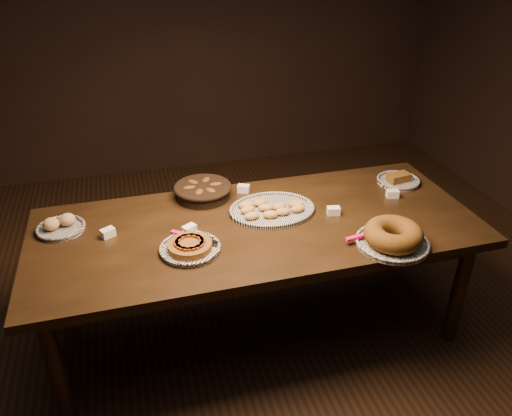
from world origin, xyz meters
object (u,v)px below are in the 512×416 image
object	(u,v)px
buffet_table	(258,235)
bundt_cake_plate	(393,237)
madeleine_platter	(271,209)
apple_tart_plate	(190,247)

from	to	relation	value
buffet_table	bundt_cake_plate	xyz separation A→B (m)	(0.60, -0.38, 0.12)
buffet_table	madeleine_platter	size ratio (longest dim) A/B	4.96
madeleine_platter	apple_tart_plate	bearing A→B (deg)	-160.18
madeleine_platter	bundt_cake_plate	xyz separation A→B (m)	(0.49, -0.48, 0.03)
buffet_table	apple_tart_plate	xyz separation A→B (m)	(-0.39, -0.16, 0.10)
madeleine_platter	bundt_cake_plate	size ratio (longest dim) A/B	1.18
buffet_table	apple_tart_plate	size ratio (longest dim) A/B	7.59
apple_tart_plate	bundt_cake_plate	distance (m)	1.01
buffet_table	apple_tart_plate	world-z (taller)	apple_tart_plate
apple_tart_plate	madeleine_platter	size ratio (longest dim) A/B	0.65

